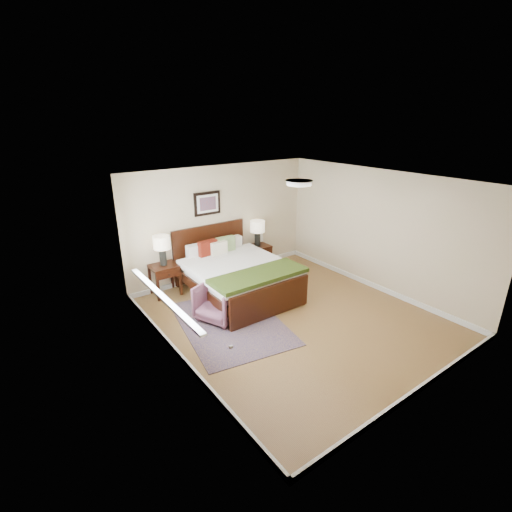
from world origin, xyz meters
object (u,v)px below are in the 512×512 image
armchair (220,302)px  rug_persian (231,323)px  bed (236,270)px  lamp_right (257,229)px  nightstand_left (165,271)px  nightstand_right (258,255)px  lamp_left (162,245)px

armchair → rug_persian: 0.43m
bed → lamp_right: bed is taller
nightstand_left → armchair: (0.40, -1.50, -0.18)m
nightstand_right → rug_persian: 2.61m
armchair → nightstand_right: bearing=103.9°
lamp_left → lamp_right: size_ratio=1.00×
nightstand_right → armchair: 2.46m
nightstand_left → rug_persian: 1.89m
bed → lamp_right: (1.18, 0.89, 0.44)m
lamp_left → nightstand_left: bearing=-90.0°
nightstand_left → lamp_right: size_ratio=1.06×
nightstand_left → lamp_right: lamp_right is taller
lamp_right → armchair: bearing=-142.1°
bed → armchair: bearing=-141.0°
rug_persian → lamp_right: bearing=53.0°
bed → nightstand_right: size_ratio=3.92×
lamp_left → rug_persian: size_ratio=0.26×
nightstand_right → lamp_right: bearing=90.0°
lamp_right → bed: bearing=-142.9°
nightstand_left → bed: bearing=-36.7°
lamp_right → armchair: (-1.95, -1.52, -0.67)m
lamp_left → armchair: (0.40, -1.52, -0.74)m
nightstand_right → lamp_right: 0.65m
armchair → bed: bearing=105.3°
nightstand_left → armchair: bearing=-75.1°
lamp_left → armchair: lamp_left is taller
nightstand_left → armchair: size_ratio=0.87×
bed → armchair: bed is taller
bed → nightstand_right: bearing=36.7°
bed → lamp_right: size_ratio=3.74×
bed → rug_persian: (-0.70, -0.89, -0.56)m
armchair → lamp_left: bearing=170.9°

